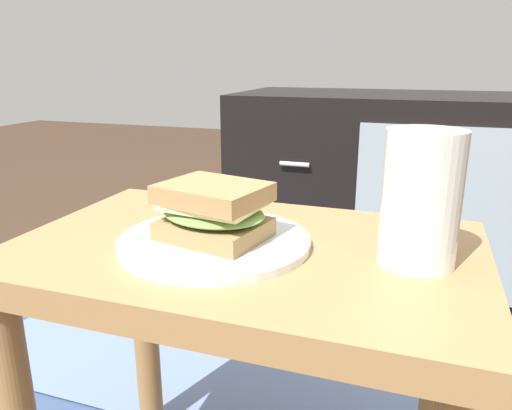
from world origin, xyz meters
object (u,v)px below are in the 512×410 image
(plate, at_px, (215,241))
(tv_cabinet, at_px, (399,193))
(sandwich_front, at_px, (214,211))
(beer_glass, at_px, (421,200))

(plate, bearing_deg, tv_cabinet, 79.87)
(sandwich_front, xyz_separation_m, beer_glass, (0.23, 0.02, 0.03))
(tv_cabinet, bearing_deg, plate, -100.13)
(tv_cabinet, distance_m, beer_glass, 0.97)
(tv_cabinet, height_order, plate, tv_cabinet)
(tv_cabinet, bearing_deg, sandwich_front, -100.13)
(tv_cabinet, relative_size, sandwich_front, 6.62)
(plate, distance_m, sandwich_front, 0.04)
(tv_cabinet, distance_m, sandwich_front, 1.00)
(tv_cabinet, relative_size, beer_glass, 6.56)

